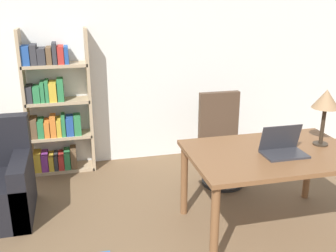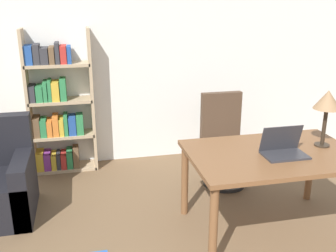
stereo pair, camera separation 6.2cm
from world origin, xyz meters
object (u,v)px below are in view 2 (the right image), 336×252
at_px(desk, 272,162).
at_px(office_chair, 223,144).
at_px(bookshelf, 57,110).
at_px(table_lamp, 328,102).
at_px(laptop, 283,149).

xyz_separation_m(desk, office_chair, (-0.07, 1.04, -0.21)).
bearing_deg(office_chair, bookshelf, 157.89).
distance_m(desk, table_lamp, 0.73).
height_order(office_chair, bookshelf, bookshelf).
bearing_deg(table_lamp, office_chair, 120.69).
bearing_deg(office_chair, desk, -86.38).
relative_size(laptop, office_chair, 0.36).
xyz_separation_m(office_chair, bookshelf, (-1.86, 0.76, 0.31)).
bearing_deg(office_chair, table_lamp, -59.31).
xyz_separation_m(table_lamp, office_chair, (-0.59, 0.99, -0.72)).
relative_size(desk, bookshelf, 0.86).
relative_size(table_lamp, bookshelf, 0.30).
bearing_deg(laptop, bookshelf, 136.87).
bearing_deg(table_lamp, desk, -174.10).
distance_m(laptop, office_chair, 1.17).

